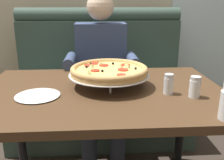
{
  "coord_description": "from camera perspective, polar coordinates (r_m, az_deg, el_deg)",
  "views": [
    {
      "loc": [
        -0.03,
        -1.27,
        1.18
      ],
      "look_at": [
        0.05,
        0.03,
        0.77
      ],
      "focal_mm": 40.17,
      "sensor_mm": 36.0,
      "label": 1
    }
  ],
  "objects": [
    {
      "name": "booth_bench",
      "position": [
        2.31,
        -2.69,
        -2.36
      ],
      "size": [
        1.53,
        0.78,
        1.13
      ],
      "color": "#384C42",
      "rests_on": "ground_plane"
    },
    {
      "name": "dining_table",
      "position": [
        1.38,
        -2.12,
        -5.51
      ],
      "size": [
        1.31,
        0.88,
        0.73
      ],
      "color": "#4C331E",
      "rests_on": "ground_plane"
    },
    {
      "name": "diner_main",
      "position": [
        1.97,
        -2.46,
        3.56
      ],
      "size": [
        0.54,
        0.64,
        1.27
      ],
      "color": "#2D3342",
      "rests_on": "ground_plane"
    },
    {
      "name": "pizza",
      "position": [
        1.38,
        -0.66,
        2.13
      ],
      "size": [
        0.45,
        0.45,
        0.12
      ],
      "color": "silver",
      "rests_on": "dining_table"
    },
    {
      "name": "shaker_parmesan",
      "position": [
        1.29,
        18.33,
        -1.83
      ],
      "size": [
        0.06,
        0.06,
        0.11
      ],
      "color": "white",
      "rests_on": "dining_table"
    },
    {
      "name": "shaker_pepper_flakes",
      "position": [
        1.31,
        12.72,
        -1.23
      ],
      "size": [
        0.05,
        0.05,
        0.1
      ],
      "color": "white",
      "rests_on": "dining_table"
    },
    {
      "name": "plate_near_left",
      "position": [
        1.3,
        -16.58,
        -3.17
      ],
      "size": [
        0.22,
        0.22,
        0.02
      ],
      "color": "white",
      "rests_on": "dining_table"
    },
    {
      "name": "patio_chair",
      "position": [
        3.69,
        17.82,
        6.31
      ],
      "size": [
        0.43,
        0.43,
        0.86
      ],
      "color": "black",
      "rests_on": "ground_plane"
    }
  ]
}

